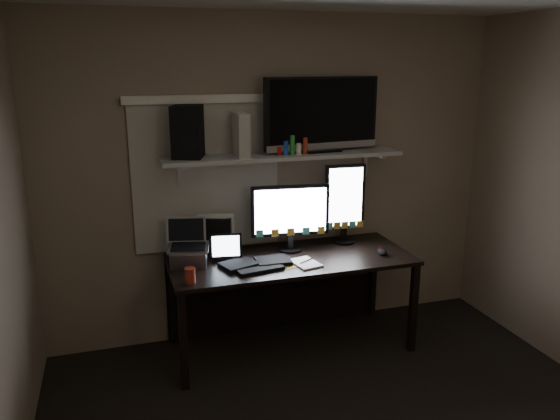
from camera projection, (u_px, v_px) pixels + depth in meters
name	position (u px, v px, depth m)	size (l,w,h in m)	color
back_wall	(276.00, 179.00, 4.27)	(3.60, 3.60, 0.00)	#756354
window_blinds	(207.00, 178.00, 4.09)	(1.10, 0.02, 1.10)	#B8B4A5
desk	(286.00, 274.00, 4.22)	(1.80, 0.75, 0.73)	black
wall_shelf	(283.00, 156.00, 4.05)	(1.80, 0.35, 0.03)	#A7A8A3
monitor_landscape	(290.00, 217.00, 4.15)	(0.60, 0.06, 0.53)	black
monitor_portrait	(345.00, 203.00, 4.32)	(0.32, 0.06, 0.65)	black
keyboard	(256.00, 263.00, 3.90)	(0.51, 0.20, 0.03)	black
mouse	(382.00, 252.00, 4.12)	(0.07, 0.11, 0.04)	black
notepad	(305.00, 263.00, 3.93)	(0.16, 0.23, 0.01)	silver
tablet	(225.00, 247.00, 3.97)	(0.24, 0.10, 0.21)	black
file_sorter	(216.00, 235.00, 4.10)	(0.24, 0.11, 0.30)	black
laptop	(188.00, 244.00, 3.87)	(0.29, 0.23, 0.32)	#A2A2A7
cup	(190.00, 275.00, 3.58)	(0.07, 0.07, 0.10)	maroon
sticky_notes	(278.00, 264.00, 3.92)	(0.32, 0.23, 0.00)	yellow
tv	(322.00, 115.00, 4.07)	(0.92, 0.17, 0.55)	black
game_console	(241.00, 134.00, 3.92)	(0.08, 0.26, 0.31)	silver
speaker	(188.00, 132.00, 3.83)	(0.20, 0.25, 0.37)	black
bottles	(292.00, 145.00, 3.99)	(0.23, 0.05, 0.14)	#A50F0C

